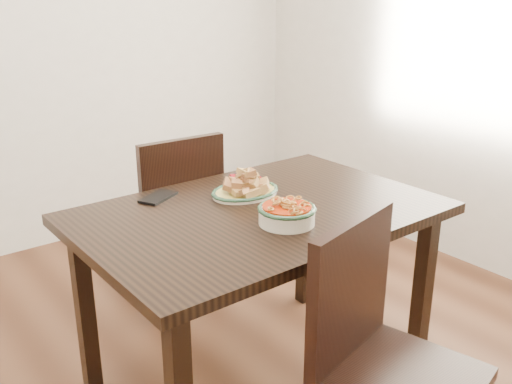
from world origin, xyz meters
TOP-DOWN VIEW (x-y plane):
  - floor at (0.00, 0.00)m, footprint 3.50×3.50m
  - wall_back at (0.00, 1.75)m, footprint 3.50×0.10m
  - wall_right at (1.75, 0.00)m, footprint 0.10×3.50m
  - dining_table at (0.12, -0.11)m, footprint 1.31×0.88m
  - chair_far at (0.16, 0.60)m, footprint 0.44×0.44m
  - chair_near at (0.08, -0.74)m, footprint 0.51×0.51m
  - fish_plate at (0.17, 0.05)m, footprint 0.28×0.22m
  - noodle_bowl at (0.11, -0.28)m, footprint 0.20×0.20m
  - smartphone at (-0.12, 0.22)m, footprint 0.18×0.14m
  - napkin at (0.29, 0.20)m, footprint 0.15×0.14m

SIDE VIEW (x-z plane):
  - floor at x=0.00m, z-range 0.00..0.00m
  - chair_far at x=0.16m, z-range 0.05..0.94m
  - chair_near at x=0.08m, z-range 0.05..0.94m
  - dining_table at x=0.12m, z-range 0.29..1.04m
  - smartphone at x=-0.12m, z-range 0.75..0.76m
  - napkin at x=0.29m, z-range 0.75..0.76m
  - noodle_bowl at x=0.11m, z-range 0.75..0.83m
  - fish_plate at x=0.17m, z-range 0.74..0.85m
  - wall_back at x=0.00m, z-range 0.00..2.60m
  - wall_right at x=1.75m, z-range 0.00..2.60m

